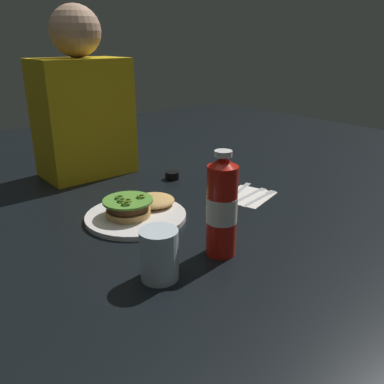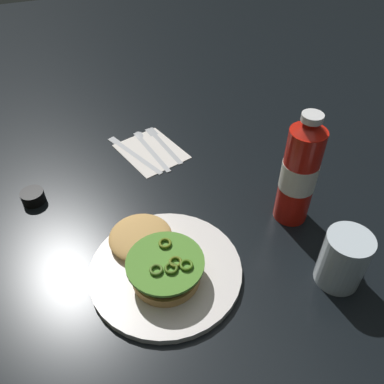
{
  "view_description": "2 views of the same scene",
  "coord_description": "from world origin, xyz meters",
  "px_view_note": "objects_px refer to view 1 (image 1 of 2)",
  "views": [
    {
      "loc": [
        -0.67,
        -0.8,
        0.46
      ],
      "look_at": [
        -0.05,
        -0.05,
        0.09
      ],
      "focal_mm": 37.81,
      "sensor_mm": 36.0,
      "label": 1
    },
    {
      "loc": [
        -0.56,
        0.18,
        0.6
      ],
      "look_at": [
        -0.03,
        -0.03,
        0.07
      ],
      "focal_mm": 37.36,
      "sensor_mm": 36.0,
      "label": 2
    }
  ],
  "objects_px": {
    "ketchup_bottle": "(222,207)",
    "fork_utensil": "(262,196)",
    "butter_knife": "(239,190)",
    "dinner_plate": "(136,216)",
    "burger_sandwich": "(138,205)",
    "water_glass": "(159,255)",
    "napkin": "(248,196)",
    "spoon_utensil": "(253,192)",
    "condiment_cup": "(172,175)",
    "diner_person": "(82,105)"
  },
  "relations": [
    {
      "from": "ketchup_bottle",
      "to": "diner_person",
      "type": "relative_size",
      "value": 0.43
    },
    {
      "from": "water_glass",
      "to": "butter_knife",
      "type": "xyz_separation_m",
      "value": [
        0.49,
        0.25,
        -0.05
      ]
    },
    {
      "from": "napkin",
      "to": "spoon_utensil",
      "type": "height_order",
      "value": "spoon_utensil"
    },
    {
      "from": "burger_sandwich",
      "to": "water_glass",
      "type": "distance_m",
      "value": 0.32
    },
    {
      "from": "fork_utensil",
      "to": "dinner_plate",
      "type": "bearing_deg",
      "value": 163.64
    },
    {
      "from": "dinner_plate",
      "to": "water_glass",
      "type": "distance_m",
      "value": 0.31
    },
    {
      "from": "water_glass",
      "to": "fork_utensil",
      "type": "bearing_deg",
      "value": 18.23
    },
    {
      "from": "fork_utensil",
      "to": "spoon_utensil",
      "type": "height_order",
      "value": "same"
    },
    {
      "from": "fork_utensil",
      "to": "butter_knife",
      "type": "distance_m",
      "value": 0.08
    },
    {
      "from": "dinner_plate",
      "to": "butter_knife",
      "type": "height_order",
      "value": "dinner_plate"
    },
    {
      "from": "dinner_plate",
      "to": "burger_sandwich",
      "type": "distance_m",
      "value": 0.03
    },
    {
      "from": "water_glass",
      "to": "condiment_cup",
      "type": "distance_m",
      "value": 0.63
    },
    {
      "from": "burger_sandwich",
      "to": "napkin",
      "type": "bearing_deg",
      "value": -14.93
    },
    {
      "from": "ketchup_bottle",
      "to": "fork_utensil",
      "type": "relative_size",
      "value": 1.38
    },
    {
      "from": "spoon_utensil",
      "to": "burger_sandwich",
      "type": "bearing_deg",
      "value": 166.93
    },
    {
      "from": "napkin",
      "to": "spoon_utensil",
      "type": "relative_size",
      "value": 0.86
    },
    {
      "from": "spoon_utensil",
      "to": "butter_knife",
      "type": "xyz_separation_m",
      "value": [
        -0.02,
        0.04,
        0.0
      ]
    },
    {
      "from": "dinner_plate",
      "to": "fork_utensil",
      "type": "bearing_deg",
      "value": -16.36
    },
    {
      "from": "burger_sandwich",
      "to": "butter_knife",
      "type": "xyz_separation_m",
      "value": [
        0.35,
        -0.04,
        -0.03
      ]
    },
    {
      "from": "burger_sandwich",
      "to": "diner_person",
      "type": "height_order",
      "value": "diner_person"
    },
    {
      "from": "burger_sandwich",
      "to": "water_glass",
      "type": "relative_size",
      "value": 2.07
    },
    {
      "from": "dinner_plate",
      "to": "burger_sandwich",
      "type": "relative_size",
      "value": 1.23
    },
    {
      "from": "spoon_utensil",
      "to": "butter_knife",
      "type": "bearing_deg",
      "value": 111.03
    },
    {
      "from": "water_glass",
      "to": "spoon_utensil",
      "type": "xyz_separation_m",
      "value": [
        0.5,
        0.21,
        -0.05
      ]
    },
    {
      "from": "ketchup_bottle",
      "to": "condiment_cup",
      "type": "height_order",
      "value": "ketchup_bottle"
    },
    {
      "from": "napkin",
      "to": "condiment_cup",
      "type": "bearing_deg",
      "value": 105.53
    },
    {
      "from": "water_glass",
      "to": "spoon_utensil",
      "type": "relative_size",
      "value": 0.57
    },
    {
      "from": "condiment_cup",
      "to": "napkin",
      "type": "xyz_separation_m",
      "value": [
        0.08,
        -0.28,
        -0.01
      ]
    },
    {
      "from": "butter_knife",
      "to": "burger_sandwich",
      "type": "bearing_deg",
      "value": 172.98
    },
    {
      "from": "water_glass",
      "to": "napkin",
      "type": "bearing_deg",
      "value": 22.85
    },
    {
      "from": "ketchup_bottle",
      "to": "condiment_cup",
      "type": "xyz_separation_m",
      "value": [
        0.23,
        0.49,
        -0.1
      ]
    },
    {
      "from": "burger_sandwich",
      "to": "condiment_cup",
      "type": "relative_size",
      "value": 4.53
    },
    {
      "from": "burger_sandwich",
      "to": "fork_utensil",
      "type": "distance_m",
      "value": 0.39
    },
    {
      "from": "burger_sandwich",
      "to": "condiment_cup",
      "type": "height_order",
      "value": "burger_sandwich"
    },
    {
      "from": "condiment_cup",
      "to": "diner_person",
      "type": "distance_m",
      "value": 0.39
    },
    {
      "from": "ketchup_bottle",
      "to": "napkin",
      "type": "relative_size",
      "value": 1.49
    },
    {
      "from": "napkin",
      "to": "butter_knife",
      "type": "distance_m",
      "value": 0.05
    },
    {
      "from": "spoon_utensil",
      "to": "diner_person",
      "type": "height_order",
      "value": "diner_person"
    },
    {
      "from": "dinner_plate",
      "to": "burger_sandwich",
      "type": "height_order",
      "value": "burger_sandwich"
    },
    {
      "from": "butter_knife",
      "to": "diner_person",
      "type": "height_order",
      "value": "diner_person"
    },
    {
      "from": "burger_sandwich",
      "to": "diner_person",
      "type": "distance_m",
      "value": 0.5
    },
    {
      "from": "dinner_plate",
      "to": "fork_utensil",
      "type": "distance_m",
      "value": 0.4
    },
    {
      "from": "ketchup_bottle",
      "to": "diner_person",
      "type": "distance_m",
      "value": 0.75
    },
    {
      "from": "fork_utensil",
      "to": "napkin",
      "type": "bearing_deg",
      "value": 130.21
    },
    {
      "from": "ketchup_bottle",
      "to": "water_glass",
      "type": "xyz_separation_m",
      "value": [
        -0.17,
        0.0,
        -0.06
      ]
    },
    {
      "from": "ketchup_bottle",
      "to": "butter_knife",
      "type": "relative_size",
      "value": 1.27
    },
    {
      "from": "napkin",
      "to": "butter_knife",
      "type": "xyz_separation_m",
      "value": [
        0.01,
        0.05,
        0.0
      ]
    },
    {
      "from": "condiment_cup",
      "to": "dinner_plate",
      "type": "bearing_deg",
      "value": -143.52
    },
    {
      "from": "dinner_plate",
      "to": "spoon_utensil",
      "type": "xyz_separation_m",
      "value": [
        0.39,
        -0.07,
        -0.0
      ]
    },
    {
      "from": "condiment_cup",
      "to": "diner_person",
      "type": "bearing_deg",
      "value": 127.97
    }
  ]
}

